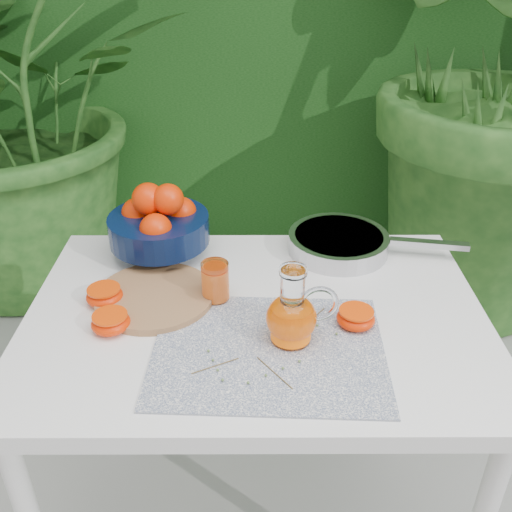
{
  "coord_description": "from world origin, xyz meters",
  "views": [
    {
      "loc": [
        -0.1,
        -1.09,
        1.49
      ],
      "look_at": [
        -0.1,
        -0.06,
        0.88
      ],
      "focal_mm": 40.0,
      "sensor_mm": 36.0,
      "label": 1
    }
  ],
  "objects_px": {
    "fruit_bowl": "(159,223)",
    "juice_pitcher": "(292,316)",
    "white_table": "(256,341)",
    "cutting_board": "(155,296)",
    "saute_pan": "(340,242)"
  },
  "relations": [
    {
      "from": "fruit_bowl",
      "to": "juice_pitcher",
      "type": "bearing_deg",
      "value": -48.15
    },
    {
      "from": "fruit_bowl",
      "to": "juice_pitcher",
      "type": "relative_size",
      "value": 1.56
    },
    {
      "from": "white_table",
      "to": "juice_pitcher",
      "type": "relative_size",
      "value": 5.95
    },
    {
      "from": "white_table",
      "to": "juice_pitcher",
      "type": "bearing_deg",
      "value": -53.58
    },
    {
      "from": "cutting_board",
      "to": "juice_pitcher",
      "type": "bearing_deg",
      "value": -25.91
    },
    {
      "from": "cutting_board",
      "to": "juice_pitcher",
      "type": "xyz_separation_m",
      "value": [
        0.3,
        -0.15,
        0.05
      ]
    },
    {
      "from": "white_table",
      "to": "cutting_board",
      "type": "bearing_deg",
      "value": 168.09
    },
    {
      "from": "fruit_bowl",
      "to": "juice_pitcher",
      "type": "xyz_separation_m",
      "value": [
        0.31,
        -0.35,
        -0.03
      ]
    },
    {
      "from": "white_table",
      "to": "saute_pan",
      "type": "height_order",
      "value": "saute_pan"
    },
    {
      "from": "fruit_bowl",
      "to": "saute_pan",
      "type": "relative_size",
      "value": 0.56
    },
    {
      "from": "white_table",
      "to": "cutting_board",
      "type": "height_order",
      "value": "cutting_board"
    },
    {
      "from": "cutting_board",
      "to": "fruit_bowl",
      "type": "bearing_deg",
      "value": 93.61
    },
    {
      "from": "juice_pitcher",
      "to": "fruit_bowl",
      "type": "bearing_deg",
      "value": 131.85
    },
    {
      "from": "fruit_bowl",
      "to": "juice_pitcher",
      "type": "distance_m",
      "value": 0.47
    },
    {
      "from": "fruit_bowl",
      "to": "saute_pan",
      "type": "height_order",
      "value": "fruit_bowl"
    }
  ]
}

